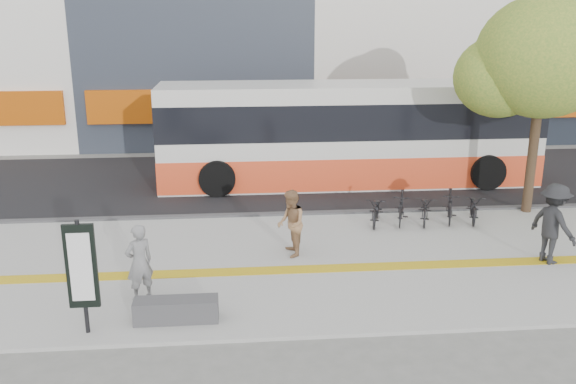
{
  "coord_description": "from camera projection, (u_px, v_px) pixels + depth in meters",
  "views": [
    {
      "loc": [
        -1.39,
        -11.88,
        5.77
      ],
      "look_at": [
        -0.17,
        2.0,
        1.66
      ],
      "focal_mm": 38.02,
      "sensor_mm": 36.0,
      "label": 1
    }
  ],
  "objects": [
    {
      "name": "bus",
      "position": [
        348.0,
        137.0,
        20.96
      ],
      "size": [
        12.85,
        3.05,
        3.42
      ],
      "color": "silver",
      "rests_on": "street"
    },
    {
      "name": "signboard",
      "position": [
        81.0,
        268.0,
        10.92
      ],
      "size": [
        0.55,
        0.1,
        2.2
      ],
      "color": "black",
      "rests_on": "sidewalk"
    },
    {
      "name": "tactile_strip",
      "position": [
        299.0,
        269.0,
        14.03
      ],
      "size": [
        40.0,
        0.45,
        0.01
      ],
      "primitive_type": "cube",
      "color": "gold",
      "rests_on": "sidewalk"
    },
    {
      "name": "street",
      "position": [
        276.0,
        180.0,
        21.69
      ],
      "size": [
        40.0,
        8.0,
        0.06
      ],
      "primitive_type": "cube",
      "color": "black",
      "rests_on": "ground"
    },
    {
      "name": "pedestrian_tan",
      "position": [
        291.0,
        223.0,
        14.64
      ],
      "size": [
        0.67,
        0.83,
        1.64
      ],
      "primitive_type": "imported",
      "rotation": [
        0.0,
        0.0,
        -1.5
      ],
      "color": "#936B48",
      "rests_on": "sidewalk"
    },
    {
      "name": "seated_woman",
      "position": [
        139.0,
        262.0,
        12.38
      ],
      "size": [
        0.71,
        0.65,
        1.62
      ],
      "primitive_type": "imported",
      "rotation": [
        0.0,
        0.0,
        3.74
      ],
      "color": "black",
      "rests_on": "sidewalk"
    },
    {
      "name": "curb",
      "position": [
        285.0,
        215.0,
        17.86
      ],
      "size": [
        40.0,
        0.25,
        0.14
      ],
      "primitive_type": "cube",
      "color": "#38383A",
      "rests_on": "ground"
    },
    {
      "name": "sidewalk",
      "position": [
        297.0,
        263.0,
        14.52
      ],
      "size": [
        40.0,
        7.0,
        0.08
      ],
      "primitive_type": "cube",
      "color": "gray",
      "rests_on": "ground"
    },
    {
      "name": "ground",
      "position": [
        304.0,
        292.0,
        13.1
      ],
      "size": [
        120.0,
        120.0,
        0.0
      ],
      "primitive_type": "plane",
      "color": "#63635E",
      "rests_on": "ground"
    },
    {
      "name": "street_tree",
      "position": [
        541.0,
        59.0,
        17.03
      ],
      "size": [
        4.4,
        3.8,
        6.31
      ],
      "color": "#332517",
      "rests_on": "sidewalk"
    },
    {
      "name": "bench",
      "position": [
        176.0,
        310.0,
        11.65
      ],
      "size": [
        1.6,
        0.45,
        0.45
      ],
      "primitive_type": "cube",
      "color": "#38383A",
      "rests_on": "sidewalk"
    },
    {
      "name": "pedestrian_dark",
      "position": [
        553.0,
        224.0,
        14.2
      ],
      "size": [
        1.11,
        1.42,
        1.92
      ],
      "primitive_type": "imported",
      "rotation": [
        0.0,
        0.0,
        1.94
      ],
      "color": "black",
      "rests_on": "sidewalk"
    },
    {
      "name": "bicycle_row",
      "position": [
        425.0,
        208.0,
        17.11
      ],
      "size": [
        3.77,
        1.63,
        0.9
      ],
      "color": "black",
      "rests_on": "sidewalk"
    }
  ]
}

